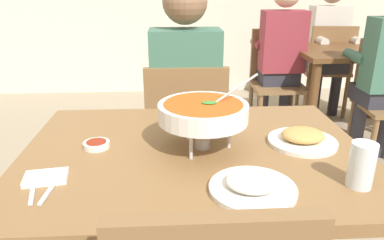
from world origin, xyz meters
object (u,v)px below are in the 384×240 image
appetizer_plate (303,138)px  patron_bg_left (281,50)px  curry_bowl (203,113)px  dining_table_far (352,64)px  chair_bg_left (276,75)px  patron_bg_middle (329,40)px  sauce_dish (97,144)px  chair_diner_main (186,133)px  diner_main (185,90)px  rice_plate (253,185)px  chair_bg_middle (327,65)px  drink_glass (361,167)px  dining_table_main (195,179)px

appetizer_plate → patron_bg_left: (0.48, 1.91, -0.03)m
curry_bowl → dining_table_far: (1.45, 1.89, -0.26)m
chair_bg_left → patron_bg_middle: bearing=34.3°
sauce_dish → chair_diner_main: bearing=63.9°
curry_bowl → appetizer_plate: bearing=2.5°
chair_bg_left → patron_bg_left: patron_bg_left is taller
patron_bg_middle → chair_diner_main: bearing=-131.1°
diner_main → dining_table_far: (1.48, 1.14, -0.13)m
rice_plate → appetizer_plate: same height
curry_bowl → rice_plate: 0.32m
patron_bg_left → curry_bowl: bearing=-113.4°
dining_table_far → chair_bg_middle: bearing=90.5°
rice_plate → drink_glass: size_ratio=1.85×
diner_main → appetizer_plate: size_ratio=5.46×
patron_bg_middle → appetizer_plate: bearing=-114.6°
curry_bowl → rice_plate: size_ratio=1.39×
dining_table_main → rice_plate: size_ratio=4.85×
dining_table_far → patron_bg_middle: 0.54m
dining_table_main → chair_bg_middle: bearing=58.1°
dining_table_main → chair_bg_left: 2.17m
drink_glass → patron_bg_left: bearing=79.2°
rice_plate → chair_bg_middle: chair_bg_middle is taller
chair_diner_main → appetizer_plate: chair_diner_main is taller
chair_bg_middle → rice_plate: bearing=-116.8°
curry_bowl → dining_table_main: bearing=-163.6°
chair_diner_main → drink_glass: (0.44, -0.99, 0.30)m
curry_bowl → sauce_dish: 0.38m
dining_table_main → chair_diner_main: 0.73m
patron_bg_middle → diner_main: bearing=-131.6°
sauce_dish → patron_bg_middle: size_ratio=0.07×
rice_plate → curry_bowl: bearing=111.4°
chair_diner_main → chair_bg_left: bearing=56.1°
dining_table_main → chair_bg_left: (0.85, 1.99, -0.13)m
dining_table_main → diner_main: bearing=90.0°
dining_table_far → patron_bg_left: (-0.62, 0.04, 0.13)m
chair_bg_left → patron_bg_middle: patron_bg_middle is taller
rice_plate → diner_main: bearing=97.7°
diner_main → drink_glass: 1.11m
rice_plate → patron_bg_left: 2.33m
diner_main → patron_bg_middle: (1.48, 1.67, 0.00)m
chair_diner_main → diner_main: (0.00, 0.03, 0.24)m
diner_main → patron_bg_left: 1.46m
dining_table_main → sauce_dish: 0.36m
dining_table_far → chair_bg_middle: chair_bg_middle is taller
chair_bg_left → chair_bg_middle: 0.72m
patron_bg_left → dining_table_far: bearing=-4.0°
appetizer_plate → chair_bg_left: chair_bg_left is taller
curry_bowl → dining_table_far: curry_bowl is taller
curry_bowl → diner_main: bearing=92.2°
dining_table_main → chair_bg_middle: size_ratio=1.29×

